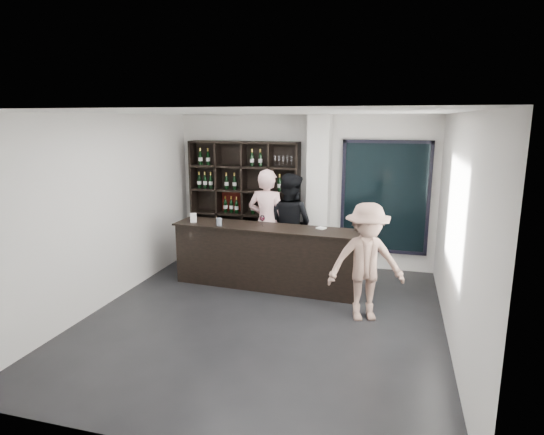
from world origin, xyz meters
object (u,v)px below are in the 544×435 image
(tasting_counter, at_px, (267,257))
(taster_black, at_px, (289,224))
(customer, at_px, (366,262))
(taster_pink, at_px, (267,223))
(wine_shelf, at_px, (244,202))

(tasting_counter, bearing_deg, taster_black, 77.73)
(taster_black, xyz_separation_m, customer, (1.49, -1.61, -0.09))
(taster_pink, distance_m, taster_black, 0.41)
(wine_shelf, xyz_separation_m, taster_pink, (0.67, -0.72, -0.22))
(wine_shelf, height_order, taster_black, wine_shelf)
(wine_shelf, bearing_deg, customer, -40.39)
(wine_shelf, relative_size, taster_black, 1.28)
(tasting_counter, distance_m, taster_black, 0.89)
(wine_shelf, distance_m, taster_pink, 1.01)
(wine_shelf, relative_size, taster_pink, 1.23)
(wine_shelf, height_order, tasting_counter, wine_shelf)
(taster_pink, bearing_deg, taster_black, -151.62)
(tasting_counter, xyz_separation_m, taster_pink, (-0.16, 0.60, 0.45))
(tasting_counter, relative_size, customer, 1.90)
(customer, bearing_deg, taster_pink, 123.39)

